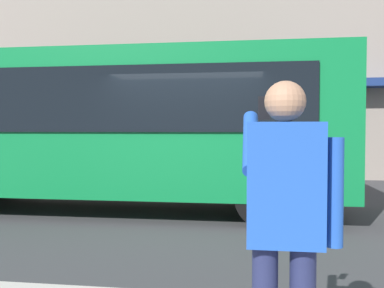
# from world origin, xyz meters

# --- Properties ---
(ground_plane) EXTENTS (60.00, 60.00, 0.00)m
(ground_plane) POSITION_xyz_m (0.00, 0.00, 0.00)
(ground_plane) COLOR #38383A
(red_bus) EXTENTS (9.05, 2.54, 3.08)m
(red_bus) POSITION_xyz_m (1.73, -0.75, 1.68)
(red_bus) COLOR #0F7238
(red_bus) RESTS_ON ground_plane
(pedestrian_photographer) EXTENTS (0.53, 0.52, 1.70)m
(pedestrian_photographer) POSITION_xyz_m (-1.23, 4.81, 1.14)
(pedestrian_photographer) COLOR #1E2347
(pedestrian_photographer) RESTS_ON sidewalk_curb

